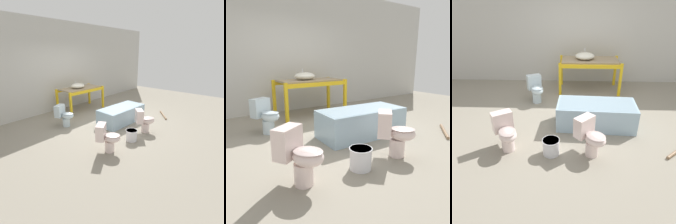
{
  "view_description": "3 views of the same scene",
  "coord_description": "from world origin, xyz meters",
  "views": [
    {
      "loc": [
        -3.77,
        -3.59,
        2.15
      ],
      "look_at": [
        -0.5,
        -0.79,
        0.65
      ],
      "focal_mm": 28.0,
      "sensor_mm": 36.0,
      "label": 1
    },
    {
      "loc": [
        -2.1,
        -3.31,
        1.36
      ],
      "look_at": [
        -0.33,
        -0.73,
        0.6
      ],
      "focal_mm": 35.0,
      "sensor_mm": 36.0,
      "label": 2
    },
    {
      "loc": [
        -0.1,
        -4.31,
        2.37
      ],
      "look_at": [
        -0.24,
        -0.8,
        0.49
      ],
      "focal_mm": 35.0,
      "sensor_mm": 36.0,
      "label": 3
    }
  ],
  "objects": [
    {
      "name": "ground_plane",
      "position": [
        0.0,
        0.0,
        0.0
      ],
      "size": [
        12.0,
        12.0,
        0.0
      ],
      "primitive_type": "plane",
      "color": "gray"
    },
    {
      "name": "warehouse_wall_rear",
      "position": [
        0.0,
        2.24,
        1.6
      ],
      "size": [
        10.8,
        0.08,
        3.2
      ],
      "color": "beige",
      "rests_on": "ground_plane"
    },
    {
      "name": "shelving_rack",
      "position": [
        0.37,
        1.5,
        0.74
      ],
      "size": [
        1.63,
        0.87,
        0.87
      ],
      "color": "yellow",
      "rests_on": "ground_plane"
    },
    {
      "name": "sink_basin",
      "position": [
        0.23,
        1.48,
        0.96
      ],
      "size": [
        0.51,
        0.43,
        0.26
      ],
      "color": "silver",
      "rests_on": "shelving_rack"
    },
    {
      "name": "bathtub_main",
      "position": [
        0.39,
        -0.43,
        0.29
      ],
      "size": [
        1.58,
        0.78,
        0.5
      ],
      "rotation": [
        0.0,
        0.0,
        -0.05
      ],
      "color": "#99B7CC",
      "rests_on": "ground_plane"
    },
    {
      "name": "toilet_near",
      "position": [
        -0.98,
        0.67,
        0.35
      ],
      "size": [
        0.51,
        0.61,
        0.65
      ],
      "rotation": [
        0.0,
        0.0,
        0.44
      ],
      "color": "silver",
      "rests_on": "ground_plane"
    },
    {
      "name": "toilet_far",
      "position": [
        0.22,
        -1.35,
        0.35
      ],
      "size": [
        0.59,
        0.59,
        0.65
      ],
      "rotation": [
        0.0,
        0.0,
        0.78
      ],
      "color": "silver",
      "rests_on": "ground_plane"
    },
    {
      "name": "toilet_extra",
      "position": [
        -1.2,
        -1.26,
        0.35
      ],
      "size": [
        0.54,
        0.61,
        0.65
      ],
      "rotation": [
        0.0,
        0.0,
        0.56
      ],
      "color": "silver",
      "rests_on": "ground_plane"
    },
    {
      "name": "bucket_white",
      "position": [
        -0.43,
        -1.38,
        0.15
      ],
      "size": [
        0.29,
        0.29,
        0.28
      ],
      "color": "silver",
      "rests_on": "ground_plane"
    }
  ]
}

